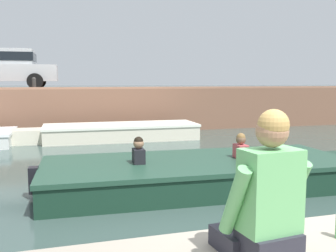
% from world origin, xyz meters
% --- Properties ---
extents(ground_plane, '(400.00, 400.00, 0.00)m').
position_xyz_m(ground_plane, '(0.00, 5.90, 0.00)').
color(ground_plane, '#384C47').
extents(far_quay_wall, '(60.00, 6.00, 1.71)m').
position_xyz_m(far_quay_wall, '(0.00, 14.81, 0.85)').
color(far_quay_wall, brown).
rests_on(far_quay_wall, ground).
extents(far_wall_coping, '(60.00, 0.24, 0.08)m').
position_xyz_m(far_wall_coping, '(0.00, 11.93, 1.75)').
color(far_wall_coping, '#9F6C52').
rests_on(far_wall_coping, far_quay_wall).
extents(boat_moored_central_cream, '(6.21, 1.82, 0.54)m').
position_xyz_m(boat_moored_central_cream, '(-0.09, 10.14, 0.27)').
color(boat_moored_central_cream, silver).
rests_on(boat_moored_central_cream, ground).
extents(motorboat_passing, '(7.03, 2.50, 1.00)m').
position_xyz_m(motorboat_passing, '(0.89, 3.89, 0.26)').
color(motorboat_passing, '#193828').
rests_on(motorboat_passing, ground).
extents(car_left_inner_silver, '(4.26, 2.04, 1.54)m').
position_xyz_m(car_left_inner_silver, '(-3.94, 13.54, 2.55)').
color(car_left_inner_silver, '#B7BABC').
rests_on(car_left_inner_silver, far_quay_wall).
extents(mooring_bollard_mid, '(0.15, 0.15, 0.45)m').
position_xyz_m(mooring_bollard_mid, '(-2.73, 12.06, 1.94)').
color(mooring_bollard_mid, '#2D2B28').
rests_on(mooring_bollard_mid, far_quay_wall).
extents(person_seated_left, '(0.56, 0.56, 0.96)m').
position_xyz_m(person_seated_left, '(-0.64, -0.55, 1.23)').
color(person_seated_left, '#282833').
rests_on(person_seated_left, near_quay).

